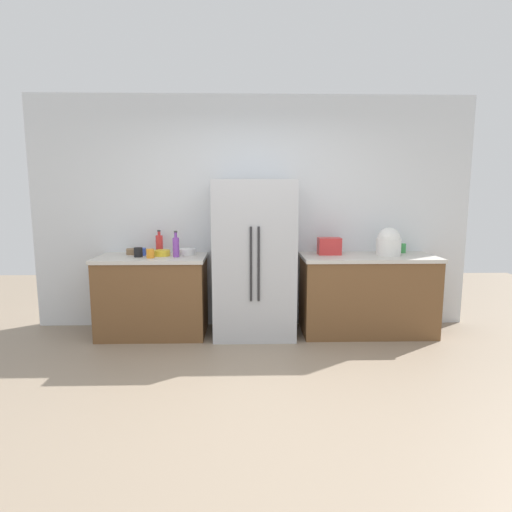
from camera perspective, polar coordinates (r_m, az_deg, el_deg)
The scene contains 16 objects.
ground_plane at distance 3.46m, azimuth 0.14°, elevation -19.06°, with size 10.33×10.33×0.00m, color gray.
kitchen_back_panel at distance 5.08m, azimuth -0.50°, elevation 5.77°, with size 5.17×0.10×2.71m, color silver.
counter_left at distance 4.94m, azimuth -13.67°, elevation -5.18°, with size 1.20×0.68×0.90m.
counter_right at distance 5.03m, azimuth 14.67°, elevation -4.98°, with size 1.50×0.68×0.90m.
refrigerator at distance 4.73m, azimuth -0.26°, elevation -0.40°, with size 0.90×0.70×1.74m.
toaster at distance 4.91m, azimuth 9.82°, elevation 1.32°, with size 0.26×0.17×0.19m, color red.
rice_cooker at distance 5.02m, azimuth 17.41°, elevation 1.75°, with size 0.27×0.27×0.31m.
bottle_a at distance 5.03m, azimuth -12.86°, elevation 1.58°, with size 0.08×0.08×0.27m.
bottle_b at distance 4.74m, azimuth -10.71°, elevation 1.27°, with size 0.07×0.07×0.29m.
cup_a at distance 5.27m, azimuth 19.08°, elevation 1.00°, with size 0.08×0.08×0.11m, color green.
cup_b at distance 4.94m, azimuth -15.00°, elevation 0.55°, with size 0.08×0.08×0.08m, color blue.
cup_c at distance 4.73m, azimuth -14.02°, elevation 0.33°, with size 0.09×0.09×0.10m, color orange.
cup_d at distance 4.84m, azimuth -15.55°, elevation 0.49°, with size 0.09×0.09×0.10m, color black.
bowl_a at distance 4.90m, azimuth -9.24°, elevation 0.57°, with size 0.19×0.19×0.06m, color white.
bowl_b at distance 5.07m, azimuth -16.19°, elevation 0.59°, with size 0.15×0.15×0.06m, color brown.
bowl_c at distance 4.86m, azimuth -12.54°, elevation 0.40°, with size 0.18×0.18×0.06m, color yellow.
Camera 1 is at (-0.09, -3.07, 1.61)m, focal length 29.76 mm.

